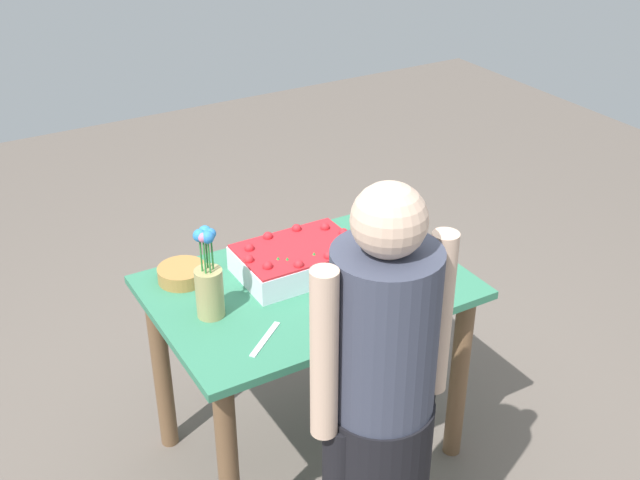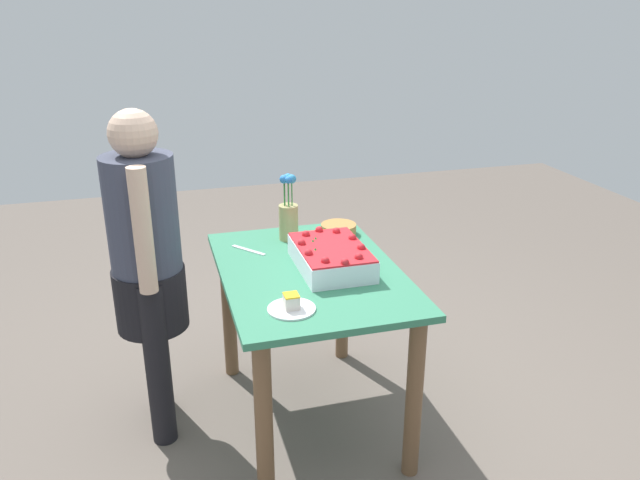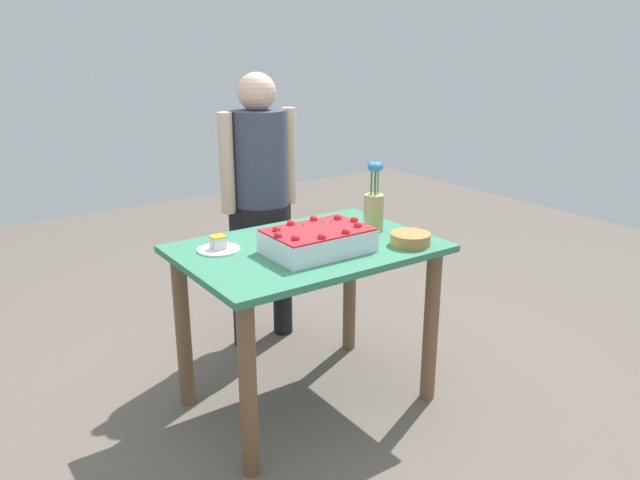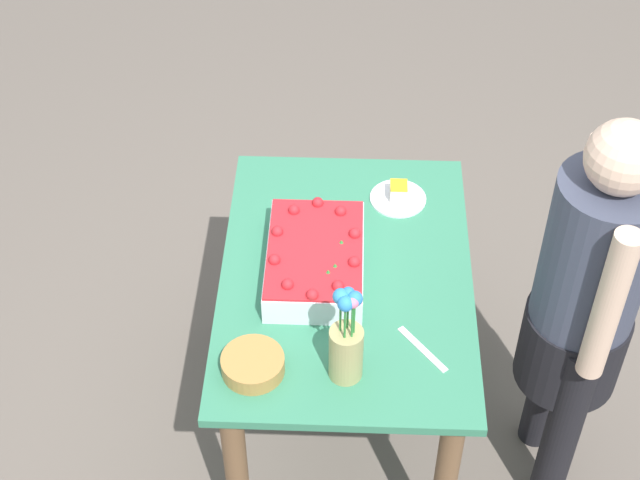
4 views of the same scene
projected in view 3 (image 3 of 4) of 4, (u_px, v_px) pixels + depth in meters
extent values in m
plane|color=#655B52|center=(308.00, 399.00, 2.99)|extent=(8.00, 8.00, 0.00)
cube|color=#357C5B|center=(307.00, 249.00, 2.76)|extent=(1.11, 0.77, 0.03)
cylinder|color=brown|center=(350.00, 285.00, 3.38)|extent=(0.07, 0.07, 0.75)
cylinder|color=brown|center=(183.00, 330.00, 2.86)|extent=(0.07, 0.07, 0.75)
cylinder|color=brown|center=(431.00, 326.00, 2.90)|extent=(0.07, 0.07, 0.75)
cylinder|color=brown|center=(248.00, 390.00, 2.37)|extent=(0.07, 0.07, 0.75)
cube|color=white|center=(318.00, 241.00, 2.66)|extent=(0.44, 0.29, 0.09)
cube|color=red|center=(318.00, 230.00, 2.64)|extent=(0.43, 0.29, 0.01)
sphere|color=red|center=(278.00, 236.00, 2.53)|extent=(0.04, 0.04, 0.04)
sphere|color=red|center=(295.00, 239.00, 2.50)|extent=(0.04, 0.04, 0.04)
sphere|color=red|center=(322.00, 237.00, 2.52)|extent=(0.04, 0.04, 0.04)
sphere|color=red|center=(346.00, 232.00, 2.58)|extent=(0.04, 0.04, 0.04)
sphere|color=red|center=(358.00, 226.00, 2.67)|extent=(0.04, 0.04, 0.04)
sphere|color=red|center=(354.00, 220.00, 2.75)|extent=(0.04, 0.04, 0.04)
sphere|color=red|center=(338.00, 218.00, 2.78)|extent=(0.04, 0.04, 0.04)
sphere|color=red|center=(314.00, 219.00, 2.77)|extent=(0.04, 0.04, 0.04)
sphere|color=red|center=(291.00, 224.00, 2.70)|extent=(0.04, 0.04, 0.04)
sphere|color=red|center=(277.00, 230.00, 2.61)|extent=(0.04, 0.04, 0.04)
cone|color=#2D8438|center=(324.00, 222.00, 2.73)|extent=(0.02, 0.02, 0.02)
cone|color=#2D8438|center=(303.00, 225.00, 2.69)|extent=(0.02, 0.02, 0.02)
cone|color=#2D8438|center=(331.00, 222.00, 2.73)|extent=(0.02, 0.02, 0.02)
cylinder|color=white|center=(219.00, 249.00, 2.69)|extent=(0.19, 0.19, 0.01)
cube|color=silver|center=(218.00, 243.00, 2.68)|extent=(0.06, 0.06, 0.05)
cube|color=gold|center=(218.00, 236.00, 2.67)|extent=(0.06, 0.06, 0.01)
cube|color=silver|center=(331.00, 223.00, 3.08)|extent=(0.17, 0.14, 0.00)
cylinder|color=tan|center=(374.00, 213.00, 2.94)|extent=(0.09, 0.09, 0.18)
cylinder|color=#2D8438|center=(371.00, 181.00, 2.88)|extent=(0.01, 0.01, 0.13)
sphere|color=#2C77C9|center=(372.00, 167.00, 2.86)|extent=(0.04, 0.04, 0.04)
cylinder|color=#2D8438|center=(376.00, 182.00, 2.87)|extent=(0.01, 0.01, 0.13)
sphere|color=#2F84BC|center=(376.00, 167.00, 2.85)|extent=(0.04, 0.04, 0.04)
cylinder|color=#2D8438|center=(378.00, 181.00, 2.89)|extent=(0.01, 0.01, 0.13)
sphere|color=#2C81CB|center=(379.00, 166.00, 2.87)|extent=(0.04, 0.04, 0.04)
cylinder|color=#2D8438|center=(375.00, 180.00, 2.91)|extent=(0.01, 0.01, 0.13)
sphere|color=pink|center=(375.00, 166.00, 2.89)|extent=(0.03, 0.03, 0.03)
cylinder|color=#2D8438|center=(372.00, 180.00, 2.90)|extent=(0.01, 0.01, 0.13)
sphere|color=#2C7ACB|center=(372.00, 166.00, 2.88)|extent=(0.04, 0.04, 0.04)
cylinder|color=#AE7C3F|center=(410.00, 239.00, 2.76)|extent=(0.18, 0.18, 0.05)
cylinder|color=black|center=(242.00, 279.00, 3.42)|extent=(0.11, 0.11, 0.78)
cylinder|color=black|center=(282.00, 270.00, 3.56)|extent=(0.11, 0.11, 0.78)
cylinder|color=black|center=(261.00, 228.00, 3.41)|extent=(0.32, 0.31, 0.28)
cylinder|color=#3A3F51|center=(259.00, 160.00, 3.29)|extent=(0.30, 0.30, 0.52)
sphere|color=beige|center=(257.00, 92.00, 3.18)|extent=(0.20, 0.20, 0.20)
cylinder|color=beige|center=(227.00, 164.00, 3.19)|extent=(0.08, 0.08, 0.52)
cylinder|color=beige|center=(289.00, 156.00, 3.39)|extent=(0.08, 0.08, 0.52)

